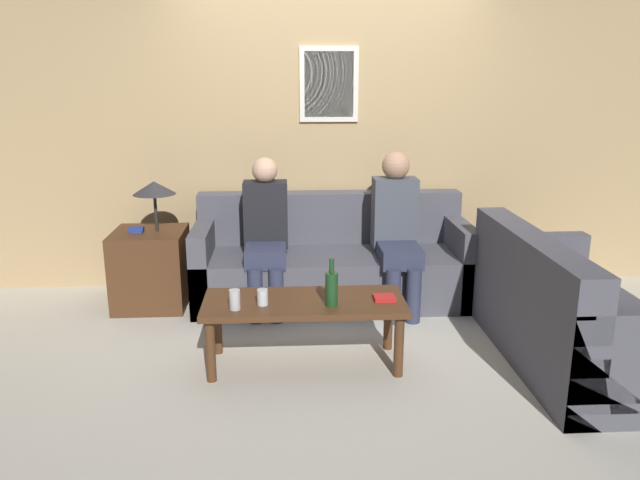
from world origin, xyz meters
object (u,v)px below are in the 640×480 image
(couch_side, at_px, (566,318))
(coffee_table, at_px, (304,309))
(person_left, at_px, (266,230))
(wine_bottle, at_px, (332,288))
(drinking_glass, at_px, (263,297))
(couch_main, at_px, (332,264))
(person_right, at_px, (397,226))

(couch_side, distance_m, coffee_table, 1.66)
(couch_side, xyz_separation_m, person_left, (-1.92, 1.08, 0.33))
(couch_side, relative_size, coffee_table, 1.32)
(coffee_table, distance_m, wine_bottle, 0.26)
(couch_side, height_order, person_left, person_left)
(drinking_glass, bearing_deg, wine_bottle, -4.19)
(couch_main, distance_m, couch_side, 1.86)
(couch_side, relative_size, wine_bottle, 5.60)
(couch_main, relative_size, coffee_table, 1.74)
(wine_bottle, distance_m, person_right, 1.25)
(drinking_glass, relative_size, person_right, 0.08)
(couch_main, distance_m, coffee_table, 1.22)
(couch_main, bearing_deg, coffee_table, -102.49)
(wine_bottle, bearing_deg, drinking_glass, 175.81)
(wine_bottle, relative_size, drinking_glass, 2.99)
(couch_main, distance_m, wine_bottle, 1.31)
(couch_side, bearing_deg, coffee_table, 88.28)
(coffee_table, bearing_deg, person_left, 104.15)
(person_left, height_order, person_right, person_right)
(person_left, bearing_deg, couch_main, 16.51)
(couch_main, distance_m, drinking_glass, 1.37)
(person_left, bearing_deg, wine_bottle, -69.51)
(couch_side, bearing_deg, wine_bottle, 91.89)
(couch_main, distance_m, person_right, 0.63)
(person_right, bearing_deg, person_left, 177.89)
(couch_main, bearing_deg, person_right, -21.60)
(couch_side, distance_m, drinking_glass, 1.92)
(drinking_glass, xyz_separation_m, person_left, (-0.01, 1.10, 0.14))
(person_right, bearing_deg, coffee_table, -126.95)
(couch_main, relative_size, drinking_glass, 22.04)
(couch_main, bearing_deg, person_left, -163.49)
(couch_side, height_order, wine_bottle, couch_side)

